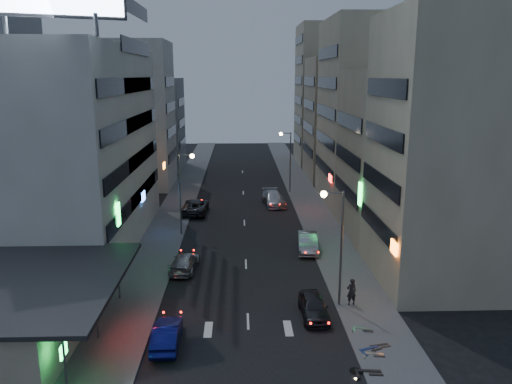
{
  "coord_description": "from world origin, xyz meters",
  "views": [
    {
      "loc": [
        -0.47,
        -25.37,
        15.48
      ],
      "look_at": [
        1.01,
        18.9,
        5.07
      ],
      "focal_mm": 35.0,
      "sensor_mm": 36.0,
      "label": 1
    }
  ],
  "objects_px": {
    "scooter_black_a": "(382,360)",
    "road_car_silver": "(184,262)",
    "scooter_blue": "(377,336)",
    "scooter_black_b": "(388,335)",
    "parked_car_right_near": "(314,306)",
    "person": "(352,292)",
    "scooter_silver_a": "(384,345)",
    "parked_car_right_far": "(273,198)",
    "road_car_blue": "(167,334)",
    "scooter_silver_b": "(373,321)",
    "parked_car_left": "(195,206)",
    "parked_car_right_mid": "(307,242)"
  },
  "relations": [
    {
      "from": "scooter_black_a",
      "to": "road_car_silver",
      "type": "bearing_deg",
      "value": 44.09
    },
    {
      "from": "scooter_blue",
      "to": "scooter_black_b",
      "type": "xyz_separation_m",
      "value": [
        0.69,
        0.23,
        -0.05
      ]
    },
    {
      "from": "parked_car_right_near",
      "to": "scooter_blue",
      "type": "distance_m",
      "value": 5.0
    },
    {
      "from": "person",
      "to": "scooter_blue",
      "type": "relative_size",
      "value": 1.02
    },
    {
      "from": "parked_car_right_near",
      "to": "road_car_silver",
      "type": "bearing_deg",
      "value": 137.0
    },
    {
      "from": "scooter_silver_a",
      "to": "scooter_blue",
      "type": "distance_m",
      "value": 0.9
    },
    {
      "from": "person",
      "to": "scooter_silver_a",
      "type": "height_order",
      "value": "person"
    },
    {
      "from": "road_car_silver",
      "to": "person",
      "type": "relative_size",
      "value": 2.51
    },
    {
      "from": "scooter_black_b",
      "to": "parked_car_right_far",
      "type": "bearing_deg",
      "value": -4.45
    },
    {
      "from": "parked_car_right_far",
      "to": "scooter_black_b",
      "type": "bearing_deg",
      "value": -88.93
    },
    {
      "from": "parked_car_right_near",
      "to": "scooter_black_b",
      "type": "bearing_deg",
      "value": -45.03
    },
    {
      "from": "road_car_blue",
      "to": "scooter_blue",
      "type": "height_order",
      "value": "road_car_blue"
    },
    {
      "from": "person",
      "to": "scooter_silver_b",
      "type": "bearing_deg",
      "value": 89.86
    },
    {
      "from": "parked_car_left",
      "to": "scooter_black_a",
      "type": "height_order",
      "value": "parked_car_left"
    },
    {
      "from": "scooter_black_a",
      "to": "scooter_black_b",
      "type": "distance_m",
      "value": 2.98
    },
    {
      "from": "road_car_silver",
      "to": "scooter_black_a",
      "type": "height_order",
      "value": "same"
    },
    {
      "from": "parked_car_left",
      "to": "road_car_blue",
      "type": "xyz_separation_m",
      "value": [
        0.8,
        -28.68,
        -0.12
      ]
    },
    {
      "from": "road_car_blue",
      "to": "scooter_silver_a",
      "type": "relative_size",
      "value": 2.49
    },
    {
      "from": "person",
      "to": "scooter_blue",
      "type": "bearing_deg",
      "value": 82.98
    },
    {
      "from": "person",
      "to": "parked_car_right_near",
      "type": "bearing_deg",
      "value": 15.99
    },
    {
      "from": "parked_car_right_mid",
      "to": "person",
      "type": "height_order",
      "value": "person"
    },
    {
      "from": "parked_car_right_far",
      "to": "parked_car_right_near",
      "type": "bearing_deg",
      "value": -95.47
    },
    {
      "from": "road_car_silver",
      "to": "scooter_black_b",
      "type": "bearing_deg",
      "value": 142.65
    },
    {
      "from": "scooter_black_a",
      "to": "parked_car_left",
      "type": "bearing_deg",
      "value": 26.43
    },
    {
      "from": "parked_car_right_far",
      "to": "scooter_blue",
      "type": "distance_m",
      "value": 33.01
    },
    {
      "from": "person",
      "to": "scooter_blue",
      "type": "distance_m",
      "value": 5.32
    },
    {
      "from": "scooter_silver_a",
      "to": "scooter_black_b",
      "type": "height_order",
      "value": "scooter_silver_a"
    },
    {
      "from": "parked_car_left",
      "to": "scooter_silver_b",
      "type": "bearing_deg",
      "value": 118.22
    },
    {
      "from": "road_car_blue",
      "to": "scooter_black_a",
      "type": "xyz_separation_m",
      "value": [
        11.81,
        -3.15,
        0.04
      ]
    },
    {
      "from": "person",
      "to": "scooter_black_a",
      "type": "height_order",
      "value": "person"
    },
    {
      "from": "parked_car_right_mid",
      "to": "scooter_silver_a",
      "type": "relative_size",
      "value": 2.83
    },
    {
      "from": "road_car_silver",
      "to": "person",
      "type": "height_order",
      "value": "person"
    },
    {
      "from": "parked_car_right_mid",
      "to": "person",
      "type": "xyz_separation_m",
      "value": [
        1.51,
        -11.17,
        0.27
      ]
    },
    {
      "from": "road_car_blue",
      "to": "scooter_blue",
      "type": "relative_size",
      "value": 2.3
    },
    {
      "from": "scooter_black_b",
      "to": "parked_car_right_mid",
      "type": "bearing_deg",
      "value": -3.45
    },
    {
      "from": "road_car_blue",
      "to": "parked_car_left",
      "type": "bearing_deg",
      "value": -89.43
    },
    {
      "from": "parked_car_right_near",
      "to": "parked_car_right_mid",
      "type": "height_order",
      "value": "parked_car_right_mid"
    },
    {
      "from": "person",
      "to": "parked_car_right_far",
      "type": "bearing_deg",
      "value": -93.56
    },
    {
      "from": "road_car_silver",
      "to": "scooter_blue",
      "type": "xyz_separation_m",
      "value": [
        12.45,
        -12.17,
        0.0
      ]
    },
    {
      "from": "parked_car_right_mid",
      "to": "road_car_blue",
      "type": "height_order",
      "value": "parked_car_right_mid"
    },
    {
      "from": "parked_car_right_mid",
      "to": "scooter_silver_a",
      "type": "height_order",
      "value": "parked_car_right_mid"
    },
    {
      "from": "parked_car_right_mid",
      "to": "person",
      "type": "relative_size",
      "value": 2.56
    },
    {
      "from": "parked_car_left",
      "to": "scooter_black_b",
      "type": "distance_m",
      "value": 32.16
    },
    {
      "from": "parked_car_right_near",
      "to": "parked_car_left",
      "type": "bearing_deg",
      "value": 109.95
    },
    {
      "from": "scooter_silver_a",
      "to": "scooter_blue",
      "type": "xyz_separation_m",
      "value": [
        -0.17,
        0.88,
        0.05
      ]
    },
    {
      "from": "road_car_blue",
      "to": "scooter_black_b",
      "type": "distance_m",
      "value": 12.95
    },
    {
      "from": "parked_car_right_far",
      "to": "road_car_silver",
      "type": "height_order",
      "value": "parked_car_right_far"
    },
    {
      "from": "parked_car_right_mid",
      "to": "parked_car_left",
      "type": "xyz_separation_m",
      "value": [
        -11.2,
        12.84,
        0.03
      ]
    },
    {
      "from": "parked_car_right_far",
      "to": "person",
      "type": "distance_m",
      "value": 27.71
    },
    {
      "from": "scooter_silver_a",
      "to": "scooter_black_b",
      "type": "distance_m",
      "value": 1.23
    }
  ]
}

